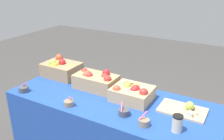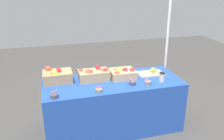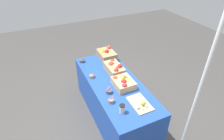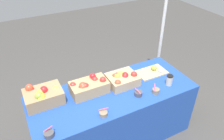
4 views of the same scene
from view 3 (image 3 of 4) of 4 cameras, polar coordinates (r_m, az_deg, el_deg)
The scene contains 12 objects.
ground_plane at distance 3.53m, azimuth 0.57°, elevation -13.14°, with size 10.00×10.00×0.00m, color #474442.
table at distance 3.27m, azimuth 0.61°, elevation -8.72°, with size 1.90×0.76×0.74m, color #234CAD.
apple_crate_left at distance 3.60m, azimuth -1.70°, elevation 4.78°, with size 0.39×0.28×0.20m.
apple_crate_middle at distance 3.20m, azimuth 0.61°, elevation 0.59°, with size 0.41×0.24×0.19m.
apple_crate_right at distance 2.90m, azimuth 3.48°, elevation -3.82°, with size 0.34×0.29×0.16m.
cutting_board_front at distance 2.65m, azimuth 8.62°, elevation -10.06°, with size 0.38×0.24×0.09m.
sample_bowl_near at distance 2.80m, azimuth -0.90°, elevation -6.54°, with size 0.09×0.09×0.10m.
sample_bowl_mid at distance 2.65m, azimuth -0.27°, elevation -9.35°, with size 0.08×0.09×0.11m.
sample_bowl_far at distance 3.13m, azimuth -6.09°, elevation -1.88°, with size 0.10×0.09×0.10m.
sample_bowl_extra at distance 3.56m, azimuth -9.07°, elevation 2.77°, with size 0.09×0.09×0.10m.
coffee_cup at distance 2.49m, azimuth 3.09°, elevation -11.68°, with size 0.08×0.08×0.13m.
tent_pole at distance 2.45m, azimuth 24.30°, elevation -7.87°, with size 0.04×0.04×2.14m, color white.
Camera 3 is at (2.17, -1.03, 2.58)m, focal length 30.14 mm.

